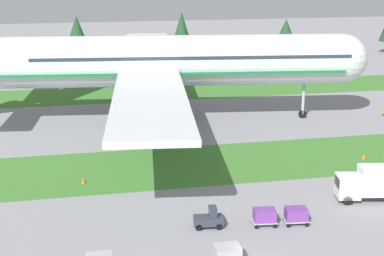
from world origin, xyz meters
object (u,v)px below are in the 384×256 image
Objects in this scene: taxiway_marker_1 at (364,156)px; uld_container_1 at (227,256)px; cargo_dolly_lead at (264,216)px; cargo_dolly_second at (296,214)px; ground_crew_marshaller at (345,178)px; airliner at (159,61)px; catering_truck at (373,182)px; baggage_tug at (209,219)px; taxiway_marker_0 at (83,180)px.

uld_container_1 is at bearing -136.66° from taxiway_marker_1.
uld_container_1 is at bearing 147.61° from cargo_dolly_lead.
cargo_dolly_lead and cargo_dolly_second have the same top height.
cargo_dolly_second is 1.35× the size of ground_crew_marshaller.
airliner is 32.81× the size of cargo_dolly_lead.
catering_truck is 4.28m from ground_crew_marshaller.
ground_crew_marshaller is at bearing -128.77° from taxiway_marker_1.
cargo_dolly_lead is 23.41m from taxiway_marker_1.
cargo_dolly_lead is at bearing -90.00° from baggage_tug.
taxiway_marker_0 is (-15.70, 13.92, -0.59)m from cargo_dolly_lead.
taxiway_marker_1 is (17.78, 15.21, -0.59)m from cargo_dolly_lead.
cargo_dolly_lead is 3.56× the size of taxiway_marker_1.
airliner is at bearing 11.92° from cargo_dolly_lead.
baggage_tug reaches higher than cargo_dolly_lead.
uld_container_1 reaches higher than cargo_dolly_lead.
baggage_tug is 1.16× the size of cargo_dolly_second.
cargo_dolly_second is 11.33m from ground_crew_marshaller.
catering_truck is at bearing -63.25° from cargo_dolly_second.
cargo_dolly_second is at bearing -90.00° from cargo_dolly_lead.
baggage_tug is 5.03m from cargo_dolly_lead.
catering_truck reaches higher than cargo_dolly_lead.
taxiway_marker_0 is 0.99× the size of taxiway_marker_1.
cargo_dolly_lead is 12.67m from catering_truck.
cargo_dolly_second is at bearing -37.49° from taxiway_marker_0.
catering_truck reaches higher than baggage_tug.
cargo_dolly_lead reaches higher than taxiway_marker_0.
baggage_tug is at bearing 110.18° from catering_truck.
uld_container_1 is (-17.48, -9.66, -1.08)m from catering_truck.
airliner is 44.40× the size of ground_crew_marshaller.
airliner reaches higher than taxiway_marker_0.
baggage_tug is at bearing -51.30° from taxiway_marker_0.
airliner is 44.98m from uld_container_1.
taxiway_marker_1 is at bearing -43.01° from cargo_dolly_lead.
airliner is 38.66m from catering_truck.
baggage_tug is 7.09m from uld_container_1.
catering_truck is at bearing 28.91° from uld_container_1.
cargo_dolly_second is (6.49, -37.99, -8.18)m from airliner.
uld_container_1 is 22.96m from taxiway_marker_0.
ground_crew_marshaller is at bearing 39.59° from uld_container_1.
baggage_tug reaches higher than taxiway_marker_1.
baggage_tug is 7.93m from cargo_dolly_second.
airliner is 28.30× the size of baggage_tug.
uld_container_1 reaches higher than ground_crew_marshaller.
baggage_tug is 17.46m from catering_truck.
uld_container_1 is 3.05× the size of taxiway_marker_0.
cargo_dolly_lead is at bearing -175.02° from ground_crew_marshaller.
baggage_tug is 4.13× the size of taxiway_marker_1.
uld_container_1 is at bearing 5.17° from airliner.
baggage_tug reaches higher than taxiway_marker_0.
ground_crew_marshaller is at bearing -61.45° from baggage_tug.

